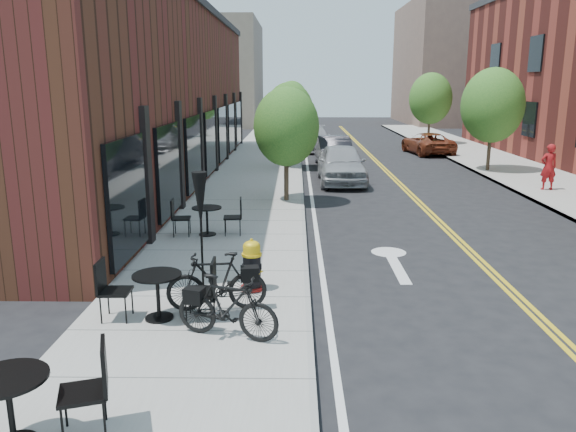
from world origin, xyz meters
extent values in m
plane|color=black|center=(0.00, 0.00, 0.00)|extent=(120.00, 120.00, 0.00)
cube|color=#9E9B93|center=(-2.00, 10.00, 0.06)|extent=(4.00, 70.00, 0.12)
cube|color=#442515|center=(-6.50, 14.00, 3.50)|extent=(5.00, 28.00, 7.00)
cube|color=#726656|center=(-8.00, 48.00, 5.00)|extent=(8.00, 14.00, 10.00)
cube|color=brown|center=(16.00, 50.00, 6.00)|extent=(10.00, 16.00, 12.00)
cylinder|color=#382B1E|center=(-0.60, 9.00, 0.93)|extent=(0.16, 0.16, 1.61)
ellipsoid|color=#215E1D|center=(-0.60, 9.00, 2.61)|extent=(2.20, 2.20, 2.64)
cylinder|color=#382B1E|center=(-0.60, 17.00, 0.96)|extent=(0.16, 0.16, 1.68)
ellipsoid|color=#215E1D|center=(-0.60, 17.00, 2.72)|extent=(2.30, 2.30, 2.76)
cylinder|color=#382B1E|center=(-0.60, 25.00, 0.91)|extent=(0.16, 0.16, 1.57)
ellipsoid|color=#215E1D|center=(-0.60, 25.00, 2.54)|extent=(2.10, 2.10, 2.52)
cylinder|color=#382B1E|center=(-0.60, 33.00, 0.98)|extent=(0.16, 0.16, 1.71)
ellipsoid|color=#215E1D|center=(-0.60, 33.00, 2.79)|extent=(2.40, 2.40, 2.88)
cylinder|color=#382B1E|center=(8.60, 16.00, 1.03)|extent=(0.16, 0.16, 1.82)
ellipsoid|color=#215E1D|center=(8.60, 16.00, 3.06)|extent=(2.80, 2.80, 3.36)
cylinder|color=#382B1E|center=(8.60, 28.00, 1.03)|extent=(0.16, 0.16, 1.82)
ellipsoid|color=#215E1D|center=(8.60, 28.00, 3.06)|extent=(2.80, 2.80, 3.36)
cylinder|color=maroon|center=(-1.12, 0.39, 0.15)|extent=(0.44, 0.44, 0.07)
cylinder|color=black|center=(-1.12, 0.39, 0.49)|extent=(0.34, 0.34, 0.66)
cylinder|color=yellow|center=(-1.12, 0.39, 0.83)|extent=(0.39, 0.39, 0.04)
cylinder|color=yellow|center=(-1.12, 0.39, 0.92)|extent=(0.33, 0.33, 0.15)
ellipsoid|color=yellow|center=(-1.12, 0.39, 1.01)|extent=(0.32, 0.32, 0.19)
cylinder|color=yellow|center=(-1.12, 0.39, 1.11)|extent=(0.06, 0.06, 0.07)
imported|color=black|center=(-1.66, -0.64, 0.65)|extent=(1.80, 0.71, 1.06)
imported|color=black|center=(-1.34, -1.74, 0.63)|extent=(1.77, 0.97, 1.02)
cylinder|color=black|center=(-3.38, -4.49, 0.53)|extent=(0.09, 0.09, 0.80)
cylinder|color=black|center=(-3.38, -4.49, 0.94)|extent=(1.10, 1.10, 0.03)
cylinder|color=black|center=(-2.60, -1.03, 0.14)|extent=(0.49, 0.49, 0.03)
cylinder|color=black|center=(-2.60, -1.03, 0.51)|extent=(0.07, 0.07, 0.76)
cylinder|color=black|center=(-2.60, -1.03, 0.90)|extent=(0.84, 0.84, 0.03)
cylinder|color=black|center=(-2.61, 4.40, 0.14)|extent=(0.49, 0.49, 0.03)
cylinder|color=black|center=(-2.61, 4.40, 0.49)|extent=(0.07, 0.07, 0.72)
cylinder|color=black|center=(-2.61, 4.40, 0.85)|extent=(0.85, 0.85, 0.03)
cylinder|color=black|center=(-2.00, -0.04, 0.14)|extent=(0.38, 0.38, 0.04)
cylinder|color=black|center=(-2.00, -0.04, 1.29)|extent=(0.04, 0.04, 2.29)
cone|color=black|center=(-2.00, -0.04, 1.98)|extent=(0.28, 0.28, 1.01)
imported|color=#9A9DA2|center=(1.60, 13.13, 0.79)|extent=(1.88, 4.66, 1.58)
imported|color=black|center=(1.60, 17.80, 0.75)|extent=(1.86, 4.62, 1.49)
imported|color=#9D9EA2|center=(0.80, 24.74, 0.72)|extent=(2.09, 5.02, 1.45)
imported|color=maroon|center=(7.40, 23.04, 0.62)|extent=(2.63, 4.71, 1.24)
imported|color=maroon|center=(9.18, 11.07, 0.98)|extent=(0.65, 0.45, 1.72)
camera|label=1|loc=(-0.28, -9.89, 4.02)|focal=35.00mm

